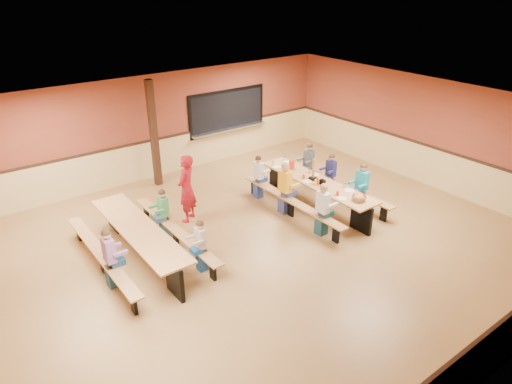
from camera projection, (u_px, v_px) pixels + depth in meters
ground at (255, 248)px, 10.10m from camera, size 12.00×12.00×0.00m
room_envelope at (255, 221)px, 9.80m from camera, size 12.04×10.04×3.02m
kitchen_pass_through at (227, 113)px, 14.44m from camera, size 2.78×0.28×1.38m
structural_post at (154, 134)px, 12.52m from camera, size 0.18×0.18×3.00m
cafeteria_table_main at (316, 188)px, 11.66m from camera, size 1.91×3.70×0.74m
cafeteria_table_second at (139, 237)px, 9.52m from camera, size 1.91×3.70×0.74m
seated_child_white_left at (322, 210)px, 10.39m from camera, size 0.39×0.32×1.26m
seated_adult_yellow at (285, 188)px, 11.34m from camera, size 0.43×0.35×1.33m
seated_child_grey_left at (258, 177)px, 12.16m from camera, size 0.35×0.29×1.18m
seated_child_teal_right at (361, 187)px, 11.49m from camera, size 0.39×0.32×1.26m
seated_child_navy_right at (331, 175)px, 12.29m from camera, size 0.35×0.28×1.16m
seated_child_char_right at (309, 164)px, 12.92m from camera, size 0.37×0.30×1.21m
seated_child_purple_sec at (110, 258)px, 8.63m from camera, size 0.39×0.32×1.25m
seated_child_green_sec at (164, 214)px, 10.31m from camera, size 0.35×0.29×1.17m
seated_child_tan_sec at (201, 246)px, 9.13m from camera, size 0.33×0.27×1.12m
standing_woman at (187, 189)px, 10.90m from camera, size 0.74×0.69×1.69m
punch_pitcher at (292, 164)px, 12.27m from camera, size 0.16×0.16×0.22m
chip_bowl at (359, 198)px, 10.52m from camera, size 0.32×0.32×0.15m
napkin_dispenser at (322, 182)px, 11.33m from camera, size 0.10×0.14×0.13m
condiment_mustard at (316, 183)px, 11.26m from camera, size 0.06×0.06×0.17m
condiment_ketchup at (317, 182)px, 11.31m from camera, size 0.06×0.06×0.17m
table_paddle at (313, 174)px, 11.59m from camera, size 0.16×0.16×0.56m
place_settings at (316, 179)px, 11.54m from camera, size 0.65×3.30×0.11m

